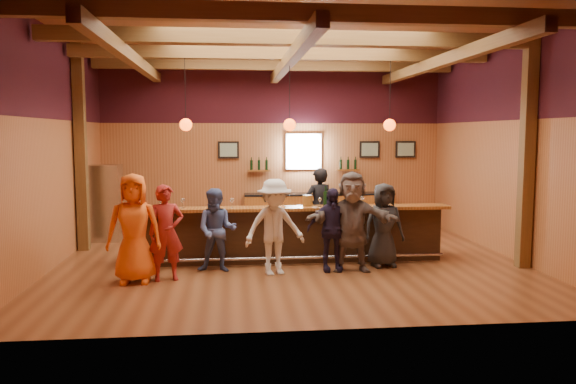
% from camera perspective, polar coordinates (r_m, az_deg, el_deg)
% --- Properties ---
extents(room, '(9.04, 9.00, 4.52)m').
position_cam_1_polar(room, '(11.09, 0.13, 9.48)').
color(room, brown).
rests_on(room, ground).
extents(bar_counter, '(6.30, 1.07, 1.11)m').
position_cam_1_polar(bar_counter, '(11.35, 0.16, -4.24)').
color(bar_counter, black).
rests_on(bar_counter, ground).
extents(back_bar_cabinet, '(4.00, 0.52, 0.95)m').
position_cam_1_polar(back_bar_cabinet, '(15.01, 3.21, -1.91)').
color(back_bar_cabinet, brown).
rests_on(back_bar_cabinet, ground).
extents(window, '(0.95, 0.09, 0.95)m').
position_cam_1_polar(window, '(15.04, 1.60, 4.13)').
color(window, silver).
rests_on(window, room).
extents(framed_pictures, '(5.35, 0.05, 0.45)m').
position_cam_1_polar(framed_pictures, '(15.17, 4.86, 4.32)').
color(framed_pictures, black).
rests_on(framed_pictures, room).
extents(wine_shelves, '(3.00, 0.18, 0.30)m').
position_cam_1_polar(wine_shelves, '(14.99, 1.63, 2.48)').
color(wine_shelves, brown).
rests_on(wine_shelves, room).
extents(pendant_lights, '(4.24, 0.24, 1.37)m').
position_cam_1_polar(pendant_lights, '(11.02, 0.16, 6.88)').
color(pendant_lights, black).
rests_on(pendant_lights, room).
extents(stainless_fridge, '(0.70, 0.70, 1.80)m').
position_cam_1_polar(stainless_fridge, '(13.96, -18.01, -1.04)').
color(stainless_fridge, silver).
rests_on(stainless_fridge, ground).
extents(customer_orange, '(0.93, 0.62, 1.87)m').
position_cam_1_polar(customer_orange, '(9.87, -15.38, -3.58)').
color(customer_orange, orange).
rests_on(customer_orange, ground).
extents(customer_redvest, '(0.68, 0.53, 1.66)m').
position_cam_1_polar(customer_redvest, '(9.91, -12.28, -4.06)').
color(customer_redvest, maroon).
rests_on(customer_redvest, ground).
extents(customer_denim, '(0.83, 0.69, 1.54)m').
position_cam_1_polar(customer_denim, '(10.37, -7.23, -3.88)').
color(customer_denim, '#45568B').
rests_on(customer_denim, ground).
extents(customer_white, '(1.25, 0.92, 1.73)m').
position_cam_1_polar(customer_white, '(10.06, -1.38, -3.59)').
color(customer_white, silver).
rests_on(customer_white, ground).
extents(customer_navy, '(0.92, 0.41, 1.54)m').
position_cam_1_polar(customer_navy, '(10.37, 4.42, -3.83)').
color(customer_navy, '#1F1932').
rests_on(customer_navy, ground).
extents(customer_brown, '(1.78, 0.81, 1.85)m').
position_cam_1_polar(customer_brown, '(10.38, 6.52, -2.99)').
color(customer_brown, '#62554E').
rests_on(customer_brown, ground).
extents(customer_dark, '(0.84, 0.60, 1.60)m').
position_cam_1_polar(customer_dark, '(10.85, 9.70, -3.32)').
color(customer_dark, '#242426').
rests_on(customer_dark, ground).
extents(bartender, '(0.74, 0.59, 1.78)m').
position_cam_1_polar(bartender, '(12.40, 3.15, -1.66)').
color(bartender, black).
rests_on(bartender, ground).
extents(ice_bucket, '(0.19, 0.19, 0.21)m').
position_cam_1_polar(ice_bucket, '(11.08, 2.00, -0.86)').
color(ice_bucket, brown).
rests_on(ice_bucket, bar_counter).
extents(bottle_a, '(0.07, 0.07, 0.33)m').
position_cam_1_polar(bottle_a, '(11.12, 4.06, -0.73)').
color(bottle_a, black).
rests_on(bottle_a, bar_counter).
extents(bottle_b, '(0.08, 0.08, 0.39)m').
position_cam_1_polar(bottle_b, '(11.08, 3.83, -0.64)').
color(bottle_b, black).
rests_on(bottle_b, bar_counter).
extents(glass_a, '(0.09, 0.09, 0.20)m').
position_cam_1_polar(glass_a, '(10.87, -12.73, -0.96)').
color(glass_a, silver).
rests_on(glass_a, bar_counter).
extents(glass_b, '(0.09, 0.09, 0.19)m').
position_cam_1_polar(glass_b, '(10.93, -10.65, -0.89)').
color(glass_b, silver).
rests_on(glass_b, bar_counter).
extents(glass_c, '(0.09, 0.09, 0.19)m').
position_cam_1_polar(glass_c, '(10.81, -7.28, -0.91)').
color(glass_c, silver).
rests_on(glass_c, bar_counter).
extents(glass_d, '(0.08, 0.08, 0.19)m').
position_cam_1_polar(glass_d, '(10.88, -5.72, -0.87)').
color(glass_d, silver).
rests_on(glass_d, bar_counter).
extents(glass_e, '(0.08, 0.08, 0.18)m').
position_cam_1_polar(glass_e, '(10.84, -2.06, -0.89)').
color(glass_e, silver).
rests_on(glass_e, bar_counter).
extents(glass_f, '(0.08, 0.08, 0.18)m').
position_cam_1_polar(glass_f, '(10.96, 3.25, -0.83)').
color(glass_f, silver).
rests_on(glass_f, bar_counter).
extents(glass_g, '(0.08, 0.08, 0.19)m').
position_cam_1_polar(glass_g, '(11.26, 7.53, -0.65)').
color(glass_g, silver).
rests_on(glass_g, bar_counter).
extents(glass_h, '(0.07, 0.07, 0.16)m').
position_cam_1_polar(glass_h, '(11.28, 9.49, -0.77)').
color(glass_h, silver).
rests_on(glass_h, bar_counter).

